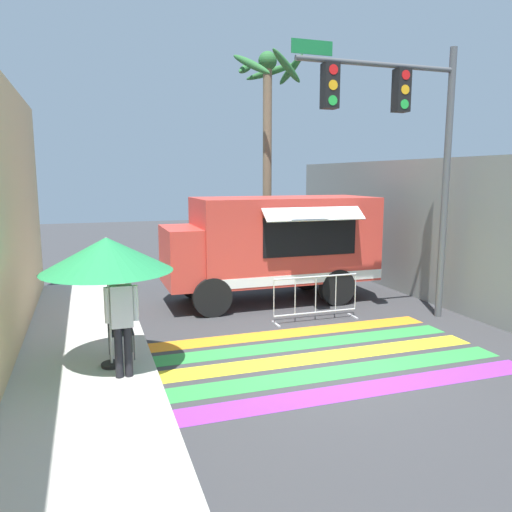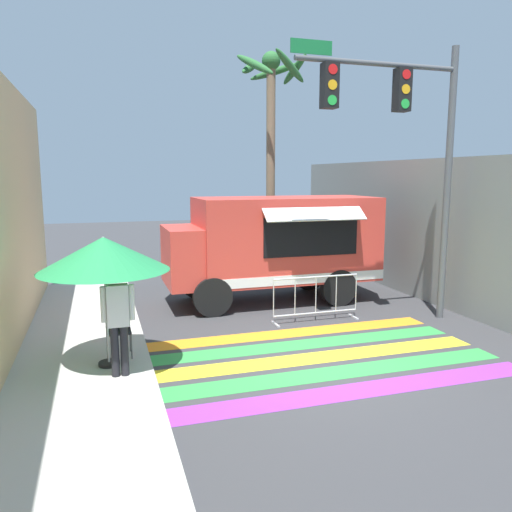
{
  "view_description": "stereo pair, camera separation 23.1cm",
  "coord_description": "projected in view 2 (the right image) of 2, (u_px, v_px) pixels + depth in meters",
  "views": [
    {
      "loc": [
        -4.03,
        -7.79,
        3.35
      ],
      "look_at": [
        -0.4,
        2.89,
        1.54
      ],
      "focal_mm": 35.0,
      "sensor_mm": 36.0,
      "label": 1
    },
    {
      "loc": [
        -3.81,
        -7.86,
        3.35
      ],
      "look_at": [
        -0.4,
        2.89,
        1.54
      ],
      "focal_mm": 35.0,
      "sensor_mm": 36.0,
      "label": 2
    }
  ],
  "objects": [
    {
      "name": "ground_plane",
      "position": [
        325.0,
        362.0,
        9.06
      ],
      "size": [
        60.0,
        60.0,
        0.0
      ],
      "primitive_type": "plane",
      "color": "#38383A"
    },
    {
      "name": "sidewalk_left",
      "position": [
        8.0,
        397.0,
        7.49
      ],
      "size": [
        4.4,
        16.0,
        0.12
      ],
      "color": "#B7B5AD",
      "rests_on": "ground_plane"
    },
    {
      "name": "concrete_wall_right",
      "position": [
        438.0,
        232.0,
        12.96
      ],
      "size": [
        0.2,
        16.0,
        3.8
      ],
      "color": "gray",
      "rests_on": "ground_plane"
    },
    {
      "name": "crosswalk_painted",
      "position": [
        319.0,
        357.0,
        9.3
      ],
      "size": [
        6.4,
        3.6,
        0.01
      ],
      "color": "purple",
      "rests_on": "ground_plane"
    },
    {
      "name": "food_truck",
      "position": [
        270.0,
        243.0,
        13.23
      ],
      "size": [
        5.58,
        2.56,
        2.79
      ],
      "color": "#D13D33",
      "rests_on": "ground_plane"
    },
    {
      "name": "traffic_signal_pole",
      "position": [
        403.0,
        129.0,
        10.87
      ],
      "size": [
        3.99,
        0.29,
        6.18
      ],
      "color": "#515456",
      "rests_on": "ground_plane"
    },
    {
      "name": "patio_umbrella",
      "position": [
        104.0,
        254.0,
        8.3
      ],
      "size": [
        2.17,
        2.17,
        2.23
      ],
      "color": "black",
      "rests_on": "sidewalk_left"
    },
    {
      "name": "folding_chair",
      "position": [
        118.0,
        325.0,
        9.04
      ],
      "size": [
        0.43,
        0.43,
        0.92
      ],
      "rotation": [
        0.0,
        0.0,
        0.01
      ],
      "color": "#4C4C51",
      "rests_on": "sidewalk_left"
    },
    {
      "name": "vendor_person",
      "position": [
        118.0,
        315.0,
        8.0
      ],
      "size": [
        0.53,
        0.24,
        1.79
      ],
      "rotation": [
        0.0,
        0.0,
        -0.3
      ],
      "color": "black",
      "rests_on": "sidewalk_left"
    },
    {
      "name": "barricade_front",
      "position": [
        316.0,
        299.0,
        11.57
      ],
      "size": [
        2.11,
        0.44,
        1.07
      ],
      "color": "#B7BABF",
      "rests_on": "ground_plane"
    },
    {
      "name": "palm_tree",
      "position": [
        272.0,
        116.0,
        16.3
      ],
      "size": [
        2.47,
        2.47,
        7.3
      ],
      "color": "#7A664C",
      "rests_on": "ground_plane"
    }
  ]
}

